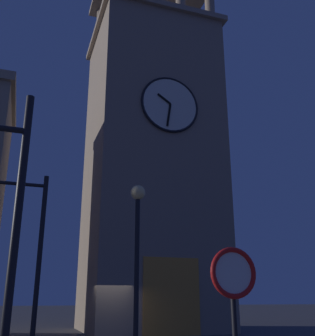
{
  "coord_description": "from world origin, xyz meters",
  "views": [
    {
      "loc": [
        4.45,
        20.49,
        1.86
      ],
      "look_at": [
        -3.91,
        -4.26,
        10.38
      ],
      "focal_mm": 42.85,
      "sensor_mm": 36.0,
      "label": 1
    }
  ],
  "objects_px": {
    "street_lamp": "(137,237)",
    "traffic_signal_near": "(2,230)",
    "clocktower": "(151,160)",
    "no_horn_sign": "(234,286)"
  },
  "relations": [
    {
      "from": "street_lamp",
      "to": "traffic_signal_near",
      "type": "bearing_deg",
      "value": -33.31
    },
    {
      "from": "street_lamp",
      "to": "no_horn_sign",
      "type": "height_order",
      "value": "street_lamp"
    },
    {
      "from": "street_lamp",
      "to": "no_horn_sign",
      "type": "bearing_deg",
      "value": 89.72
    },
    {
      "from": "clocktower",
      "to": "no_horn_sign",
      "type": "relative_size",
      "value": 10.88
    },
    {
      "from": "street_lamp",
      "to": "no_horn_sign",
      "type": "relative_size",
      "value": 1.94
    },
    {
      "from": "clocktower",
      "to": "traffic_signal_near",
      "type": "bearing_deg",
      "value": 52.3
    },
    {
      "from": "clocktower",
      "to": "traffic_signal_near",
      "type": "xyz_separation_m",
      "value": [
        8.5,
        11.0,
        -6.95
      ]
    },
    {
      "from": "clocktower",
      "to": "traffic_signal_near",
      "type": "distance_m",
      "value": 15.55
    },
    {
      "from": "traffic_signal_near",
      "to": "street_lamp",
      "type": "relative_size",
      "value": 1.15
    },
    {
      "from": "clocktower",
      "to": "no_horn_sign",
      "type": "distance_m",
      "value": 21.55
    }
  ]
}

